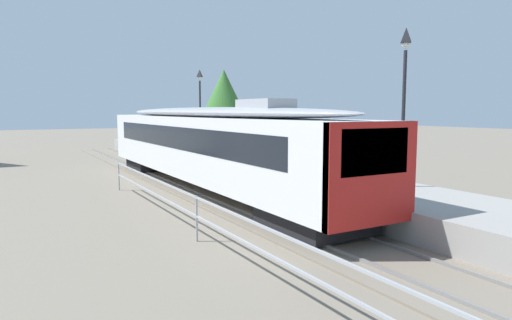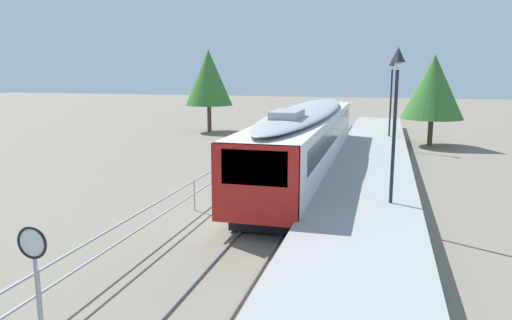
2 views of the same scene
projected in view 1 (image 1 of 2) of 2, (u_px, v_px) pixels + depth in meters
The scene contains 7 objects.
ground_plane at pixel (194, 231), 13.18m from camera, with size 160.00×160.00×0.00m, color slate.
track_rails at pixel (280, 218), 14.64m from camera, with size 3.20×60.00×0.14m.
commuter_train at pixel (205, 142), 19.63m from camera, with size 2.82×20.65×3.74m.
station_platform at pixel (357, 196), 16.19m from camera, with size 3.90×60.00×0.90m, color #999691.
platform_lamp_mid_platform at pixel (405, 77), 15.17m from camera, with size 0.34×0.34×5.35m.
platform_lamp_far_end at pixel (200, 94), 30.54m from camera, with size 0.34×0.34×5.35m.
tree_behind_station_far at pixel (224, 100), 34.01m from camera, with size 4.42×4.42×6.56m.
Camera 1 is at (-7.77, 9.91, 3.50)m, focal length 31.76 mm.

